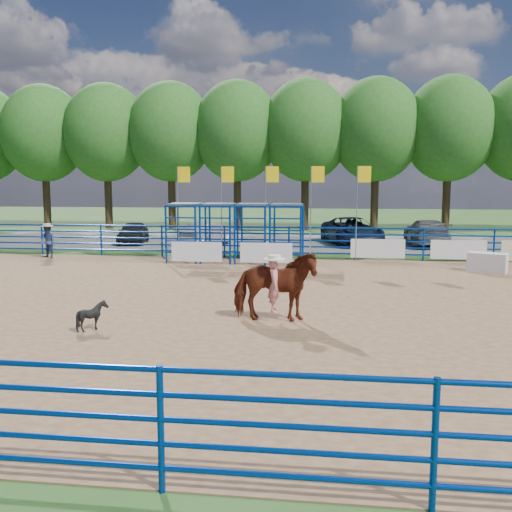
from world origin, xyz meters
name	(u,v)px	position (x,y,z in m)	size (l,w,h in m)	color
ground	(264,305)	(0.00, 0.00, 0.00)	(120.00, 120.00, 0.00)	#396126
arena_dirt	(264,305)	(0.00, 0.00, 0.01)	(30.00, 20.00, 0.02)	#966E4B
gravel_strip	(298,243)	(0.00, 17.00, 0.01)	(40.00, 10.00, 0.01)	slate
announcer_table	(487,263)	(7.97, 7.03, 0.40)	(1.43, 0.67, 0.76)	white
horse_and_rider	(274,284)	(0.50, -1.87, 0.97)	(2.15, 1.00, 2.37)	maroon
calf	(92,316)	(-3.71, -3.32, 0.37)	(0.57, 0.64, 0.70)	black
spectator_cowboy	(48,241)	(-11.07, 8.77, 0.82)	(0.90, 0.82, 1.57)	navy
car_a	(133,233)	(-9.35, 15.46, 0.63)	(1.47, 3.66, 1.25)	black
car_b	(209,234)	(-4.83, 15.08, 0.66)	(1.37, 3.92, 1.29)	gray
car_c	(352,231)	(3.08, 16.69, 0.77)	(2.51, 5.45, 1.51)	black
car_d	(427,233)	(7.17, 16.45, 0.73)	(2.02, 4.96, 1.44)	slate
perimeter_fence	(264,280)	(0.00, 0.00, 0.75)	(30.10, 20.10, 1.50)	#063295
chute_assembly	(244,234)	(-1.90, 8.84, 1.26)	(19.32, 2.41, 4.20)	#063295
treeline	(306,126)	(0.00, 26.00, 7.53)	(56.40, 6.40, 11.24)	#3F2B19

